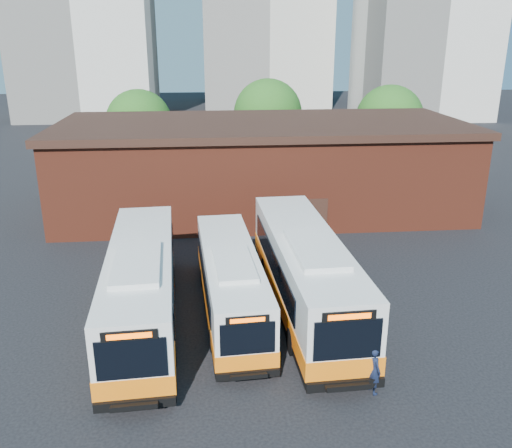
{
  "coord_description": "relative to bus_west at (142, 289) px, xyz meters",
  "views": [
    {
      "loc": [
        -3.89,
        -18.23,
        12.03
      ],
      "look_at": [
        -1.67,
        6.16,
        3.55
      ],
      "focal_mm": 38.0,
      "sensor_mm": 36.0,
      "label": 1
    }
  ],
  "objects": [
    {
      "name": "tree_east",
      "position": [
        19.92,
        27.5,
        3.19
      ],
      "size": [
        6.24,
        6.24,
        7.96
      ],
      "color": "#382314",
      "rests_on": "ground"
    },
    {
      "name": "tree_west",
      "position": [
        -3.08,
        28.5,
        3.0
      ],
      "size": [
        6.0,
        6.0,
        7.65
      ],
      "color": "#382314",
      "rests_on": "ground"
    },
    {
      "name": "bus_west",
      "position": [
        0.0,
        0.0,
        0.0
      ],
      "size": [
        3.51,
        13.4,
        3.61
      ],
      "rotation": [
        0.0,
        0.0,
        0.06
      ],
      "color": "silver",
      "rests_on": "ground"
    },
    {
      "name": "depot_building",
      "position": [
        6.92,
        16.5,
        1.62
      ],
      "size": [
        28.6,
        12.6,
        6.4
      ],
      "color": "maroon",
      "rests_on": "ground"
    },
    {
      "name": "bus_midwest",
      "position": [
        3.91,
        0.55,
        -0.22
      ],
      "size": [
        3.08,
        11.61,
        3.13
      ],
      "rotation": [
        0.0,
        0.0,
        0.06
      ],
      "color": "silver",
      "rests_on": "ground"
    },
    {
      "name": "tree_mid",
      "position": [
        8.92,
        30.5,
        3.44
      ],
      "size": [
        6.56,
        6.56,
        8.36
      ],
      "color": "#382314",
      "rests_on": "ground"
    },
    {
      "name": "ground",
      "position": [
        6.92,
        -3.5,
        -1.64
      ],
      "size": [
        220.0,
        220.0,
        0.0
      ],
      "primitive_type": "plane",
      "color": "black"
    },
    {
      "name": "transit_worker",
      "position": [
        8.65,
        -5.83,
        -0.73
      ],
      "size": [
        0.62,
        0.76,
        1.82
      ],
      "primitive_type": "imported",
      "rotation": [
        0.0,
        0.0,
        1.89
      ],
      "color": "black",
      "rests_on": "ground"
    },
    {
      "name": "bus_mideast",
      "position": [
        7.33,
        0.65,
        0.07
      ],
      "size": [
        3.42,
        13.93,
        3.76
      ],
      "rotation": [
        0.0,
        0.0,
        0.04
      ],
      "color": "silver",
      "rests_on": "ground"
    }
  ]
}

